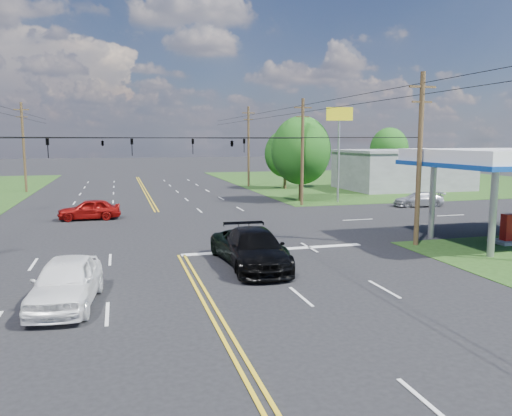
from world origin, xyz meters
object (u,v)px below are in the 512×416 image
object	(u,v)px
pole_left_far	(24,146)
pole_right_far	(248,146)
retail_ne	(402,171)
pickup_dkgreen	(249,247)
pole_se	(419,157)
pickup_white	(66,282)
suv_black	(255,249)
tree_far_r	(389,149)
tree_right_a	(301,150)
pole_ne	(302,151)
tree_right_b	(285,154)

from	to	relation	value
pole_left_far	pole_right_far	size ratio (longest dim) A/B	1.00
pole_right_far	retail_ne	bearing A→B (deg)	-25.20
pickup_dkgreen	pole_se	bearing A→B (deg)	1.22
pole_left_far	pickup_white	world-z (taller)	pole_left_far
retail_ne	pole_right_far	distance (m)	19.02
pole_right_far	suv_black	distance (m)	40.83
pole_se	pickup_white	size ratio (longest dim) A/B	1.86
tree_far_r	suv_black	world-z (taller)	tree_far_r
suv_black	pickup_white	distance (m)	8.57
pole_se	tree_right_a	size ratio (longest dim) A/B	1.16
pole_ne	pickup_white	distance (m)	29.97
retail_ne	pole_ne	size ratio (longest dim) A/B	1.47
tree_right_b	tree_right_a	bearing A→B (deg)	-101.77
pole_se	pole_right_far	distance (m)	37.00
retail_ne	pickup_dkgreen	world-z (taller)	retail_ne
tree_far_r	retail_ne	bearing A→B (deg)	-111.80
tree_far_r	pole_left_far	bearing A→B (deg)	-177.56
tree_right_a	suv_black	xyz separation A→B (m)	(-11.00, -23.35, -3.99)
tree_right_b	pickup_white	bearing A→B (deg)	-118.93
pole_se	pole_left_far	xyz separation A→B (m)	(-26.00, 37.00, 0.25)
pole_se	pole_ne	distance (m)	18.00
tree_right_a	pickup_white	distance (m)	32.95
tree_right_b	tree_far_r	xyz separation A→B (m)	(17.50, 6.00, 0.33)
pickup_dkgreen	pickup_white	bearing A→B (deg)	-156.52
tree_right_a	suv_black	size ratio (longest dim) A/B	1.35
pole_ne	tree_right_a	size ratio (longest dim) A/B	1.16
pickup_dkgreen	pickup_white	size ratio (longest dim) A/B	1.07
tree_far_r	suv_black	xyz separation A→B (m)	(-31.00, -41.35, -3.66)
retail_ne	tree_right_b	xyz separation A→B (m)	(-13.50, 4.00, 2.02)
pickup_dkgreen	pickup_white	xyz separation A→B (m)	(-7.89, -4.45, 0.11)
retail_ne	pickup_white	world-z (taller)	retail_ne
retail_ne	pole_se	size ratio (longest dim) A/B	1.47
pickup_dkgreen	suv_black	bearing A→B (deg)	-95.92
pole_se	tree_right_a	xyz separation A→B (m)	(1.00, 21.00, -0.05)
pole_se	pickup_white	xyz separation A→B (m)	(-17.89, -5.70, -4.05)
suv_black	pickup_dkgreen	bearing A→B (deg)	93.13
tree_far_r	suv_black	distance (m)	51.81
tree_right_a	pickup_dkgreen	world-z (taller)	tree_right_a
pole_se	tree_right_b	xyz separation A→B (m)	(3.50, 33.00, -0.70)
tree_far_r	pickup_dkgreen	world-z (taller)	tree_far_r
pole_right_far	pickup_dkgreen	bearing A→B (deg)	-104.65
pickup_dkgreen	retail_ne	bearing A→B (deg)	42.33
pole_se	pole_ne	bearing A→B (deg)	90.00
tree_right_b	pole_ne	bearing A→B (deg)	-103.13
pole_right_far	pole_ne	bearing A→B (deg)	-90.00
pole_right_far	tree_far_r	size ratio (longest dim) A/B	1.31
pole_se	tree_far_r	world-z (taller)	pole_se
tree_right_a	pickup_dkgreen	bearing A→B (deg)	-116.30
tree_right_a	tree_right_b	bearing A→B (deg)	78.23
pole_left_far	pickup_dkgreen	distance (m)	41.70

